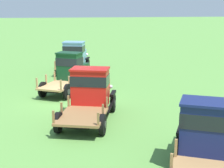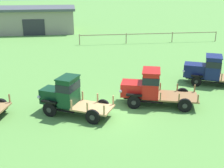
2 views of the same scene
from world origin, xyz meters
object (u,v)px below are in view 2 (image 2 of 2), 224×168
at_px(vintage_truck_second_in_line, 67,95).
at_px(vintage_truck_midrow_center, 149,87).
at_px(farm_shed, 20,19).
at_px(vintage_truck_far_side, 210,70).

distance_m(vintage_truck_second_in_line, vintage_truck_midrow_center, 5.31).
xyz_separation_m(farm_shed, vintage_truck_far_side, (18.65, -27.82, -0.79)).
bearing_deg(farm_shed, vintage_truck_midrow_center, -67.27).
xyz_separation_m(vintage_truck_second_in_line, vintage_truck_far_side, (10.94, 3.87, -0.03)).
relative_size(vintage_truck_second_in_line, vintage_truck_midrow_center, 0.88).
distance_m(farm_shed, vintage_truck_midrow_center, 33.59).
relative_size(vintage_truck_second_in_line, vintage_truck_far_side, 0.87).
distance_m(farm_shed, vintage_truck_second_in_line, 32.62).
relative_size(farm_shed, vintage_truck_midrow_center, 3.34).
bearing_deg(vintage_truck_midrow_center, farm_shed, 112.73).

